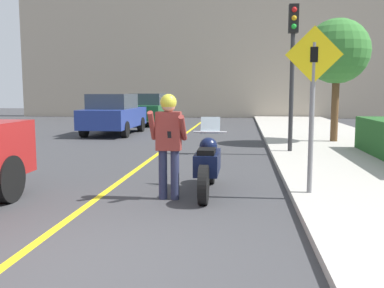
{
  "coord_description": "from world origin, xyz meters",
  "views": [
    {
      "loc": [
        1.79,
        -4.08,
        1.76
      ],
      "look_at": [
        0.9,
        3.46,
        0.84
      ],
      "focal_mm": 40.0,
      "sensor_mm": 36.0,
      "label": 1
    }
  ],
  "objects_px": {
    "motorcycle": "(208,164)",
    "person_biker": "(169,135)",
    "crossing_sign": "(313,94)",
    "street_tree": "(337,52)",
    "parked_car_green": "(149,109)",
    "traffic_light": "(293,51)",
    "parked_car_blue": "(114,114)"
  },
  "relations": [
    {
      "from": "motorcycle",
      "to": "person_biker",
      "type": "xyz_separation_m",
      "value": [
        -0.6,
        -0.53,
        0.56
      ]
    },
    {
      "from": "crossing_sign",
      "to": "motorcycle",
      "type": "bearing_deg",
      "value": 170.65
    },
    {
      "from": "street_tree",
      "to": "parked_car_green",
      "type": "height_order",
      "value": "street_tree"
    },
    {
      "from": "person_biker",
      "to": "crossing_sign",
      "type": "xyz_separation_m",
      "value": [
        2.3,
        0.25,
        0.67
      ]
    },
    {
      "from": "crossing_sign",
      "to": "traffic_light",
      "type": "distance_m",
      "value": 5.18
    },
    {
      "from": "person_biker",
      "to": "parked_car_green",
      "type": "bearing_deg",
      "value": 103.49
    },
    {
      "from": "traffic_light",
      "to": "street_tree",
      "type": "xyz_separation_m",
      "value": [
        1.73,
        2.65,
        0.19
      ]
    },
    {
      "from": "traffic_light",
      "to": "parked_car_green",
      "type": "relative_size",
      "value": 0.95
    },
    {
      "from": "person_biker",
      "to": "motorcycle",
      "type": "bearing_deg",
      "value": 41.87
    },
    {
      "from": "motorcycle",
      "to": "person_biker",
      "type": "bearing_deg",
      "value": -138.13
    },
    {
      "from": "motorcycle",
      "to": "parked_car_blue",
      "type": "bearing_deg",
      "value": 115.41
    },
    {
      "from": "crossing_sign",
      "to": "street_tree",
      "type": "bearing_deg",
      "value": 75.73
    },
    {
      "from": "motorcycle",
      "to": "parked_car_green",
      "type": "xyz_separation_m",
      "value": [
        -4.4,
        15.32,
        0.35
      ]
    },
    {
      "from": "motorcycle",
      "to": "parked_car_green",
      "type": "relative_size",
      "value": 0.53
    },
    {
      "from": "crossing_sign",
      "to": "parked_car_green",
      "type": "bearing_deg",
      "value": 111.38
    },
    {
      "from": "motorcycle",
      "to": "parked_car_green",
      "type": "bearing_deg",
      "value": 106.03
    },
    {
      "from": "motorcycle",
      "to": "traffic_light",
      "type": "xyz_separation_m",
      "value": [
        1.93,
        4.77,
        2.37
      ]
    },
    {
      "from": "crossing_sign",
      "to": "parked_car_green",
      "type": "relative_size",
      "value": 0.64
    },
    {
      "from": "motorcycle",
      "to": "traffic_light",
      "type": "distance_m",
      "value": 5.66
    },
    {
      "from": "crossing_sign",
      "to": "street_tree",
      "type": "height_order",
      "value": "street_tree"
    },
    {
      "from": "person_biker",
      "to": "parked_car_blue",
      "type": "height_order",
      "value": "person_biker"
    },
    {
      "from": "parked_car_green",
      "to": "parked_car_blue",
      "type": "bearing_deg",
      "value": -93.61
    },
    {
      "from": "motorcycle",
      "to": "crossing_sign",
      "type": "bearing_deg",
      "value": -9.35
    },
    {
      "from": "parked_car_green",
      "to": "traffic_light",
      "type": "bearing_deg",
      "value": -59.03
    },
    {
      "from": "traffic_light",
      "to": "parked_car_green",
      "type": "distance_m",
      "value": 12.47
    },
    {
      "from": "motorcycle",
      "to": "street_tree",
      "type": "bearing_deg",
      "value": 63.72
    },
    {
      "from": "traffic_light",
      "to": "street_tree",
      "type": "bearing_deg",
      "value": 56.86
    },
    {
      "from": "crossing_sign",
      "to": "parked_car_green",
      "type": "xyz_separation_m",
      "value": [
        -6.1,
        15.6,
        -0.88
      ]
    },
    {
      "from": "street_tree",
      "to": "parked_car_blue",
      "type": "height_order",
      "value": "street_tree"
    },
    {
      "from": "traffic_light",
      "to": "parked_car_blue",
      "type": "xyz_separation_m",
      "value": [
        -6.67,
        5.21,
        -2.02
      ]
    },
    {
      "from": "motorcycle",
      "to": "person_biker",
      "type": "distance_m",
      "value": 0.98
    },
    {
      "from": "person_biker",
      "to": "street_tree",
      "type": "height_order",
      "value": "street_tree"
    }
  ]
}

